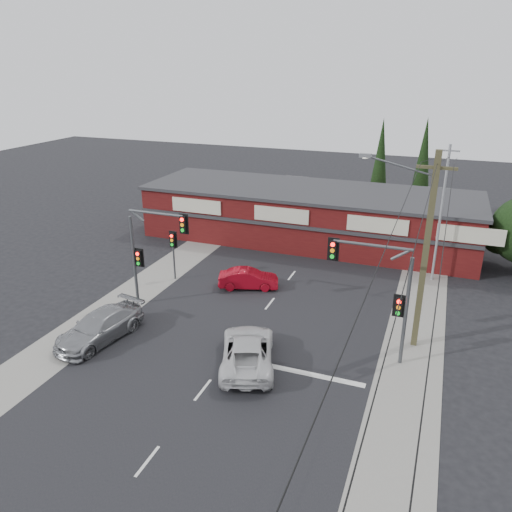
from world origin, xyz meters
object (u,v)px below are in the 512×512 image
(white_suv, at_px, (248,351))
(shop_building, at_px, (308,214))
(red_sedan, at_px, (248,279))
(silver_suv, at_px, (100,327))
(utility_pole, at_px, (423,246))

(white_suv, distance_m, shop_building, 18.87)
(shop_building, bearing_deg, red_sedan, -95.76)
(silver_suv, height_order, utility_pole, utility_pole)
(white_suv, distance_m, red_sedan, 8.75)
(red_sedan, bearing_deg, shop_building, -24.17)
(white_suv, height_order, utility_pole, utility_pole)
(silver_suv, xyz_separation_m, shop_building, (5.98, 19.31, 1.38))
(white_suv, xyz_separation_m, silver_suv, (-8.08, -0.61, 0.01))
(silver_suv, distance_m, shop_building, 20.26)
(silver_suv, bearing_deg, red_sedan, 70.72)
(silver_suv, xyz_separation_m, utility_pole, (15.33, 5.31, 4.65))
(white_suv, height_order, red_sedan, white_suv)
(silver_suv, relative_size, shop_building, 0.19)
(red_sedan, bearing_deg, white_suv, -177.21)
(white_suv, bearing_deg, shop_building, -103.30)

